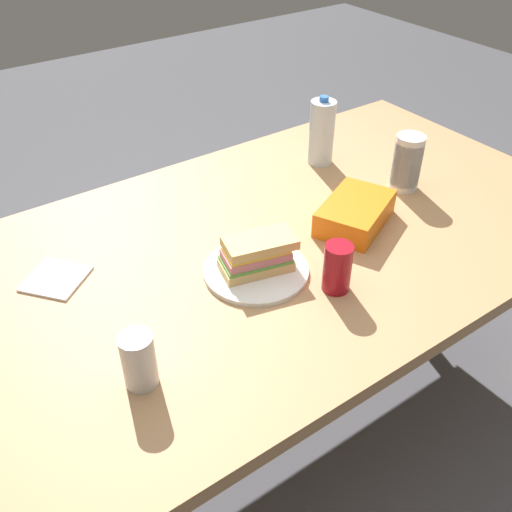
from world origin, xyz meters
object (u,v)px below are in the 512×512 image
Objects in this scene: sandwich at (257,254)px; water_bottle_tall at (322,132)px; paper_plate at (256,270)px; soda_can_red at (337,268)px; dining_table at (266,264)px; plastic_cup_stack at (407,162)px; soda_can_silver at (139,360)px; chip_bag at (355,213)px.

sandwich is 0.91× the size of water_bottle_tall.
soda_can_red is (0.12, -0.16, 0.06)m from paper_plate.
dining_table is 0.52m from plastic_cup_stack.
soda_can_silver is (-0.48, -0.24, 0.14)m from dining_table.
paper_plate is 1.12× the size of chip_bag.
paper_plate is at bearing -172.45° from plastic_cup_stack.
dining_table is at bearing 44.39° from sandwich.
soda_can_red reaches higher than sandwich.
plastic_cup_stack reaches higher than paper_plate.
plastic_cup_stack reaches higher than chip_bag.
soda_can_red is at bearing -153.81° from plastic_cup_stack.
dining_table is 15.37× the size of soda_can_red.
paper_plate is (-0.10, -0.09, 0.08)m from dining_table.
sandwich is (-0.09, -0.09, 0.13)m from dining_table.
plastic_cup_stack is at bearing 13.30° from soda_can_silver.
soda_can_red is 0.56× the size of water_bottle_tall.
water_bottle_tall is 1.01m from soda_can_silver.
soda_can_silver is (-0.72, -0.17, 0.03)m from chip_bag.
chip_bag is at bearing -16.96° from dining_table.
dining_table is 15.37× the size of soda_can_silver.
plastic_cup_stack is 1.00m from soda_can_silver.
sandwich is 0.41m from soda_can_silver.
dining_table is 0.50m from water_bottle_tall.
soda_can_red reaches higher than chip_bag.
dining_table is 8.53× the size of water_bottle_tall.
plastic_cup_stack is (0.59, 0.08, 0.03)m from sandwich.
soda_can_silver is at bearing 179.54° from soda_can_red.
soda_can_red is (0.11, -0.16, 0.01)m from sandwich.
soda_can_silver is (-0.50, 0.00, 0.00)m from soda_can_red.
water_bottle_tall is 1.32× the size of plastic_cup_stack.
sandwich is at bearing 12.65° from paper_plate.
soda_can_red is 0.53m from plastic_cup_stack.
soda_can_red is at bearing 12.80° from chip_bag.
water_bottle_tall is at bearing 35.15° from sandwich.
soda_can_red is at bearing -0.46° from soda_can_silver.
water_bottle_tall is 0.29m from plastic_cup_stack.
water_bottle_tall reaches higher than dining_table.
soda_can_red is 1.00× the size of soda_can_silver.
sandwich is 0.60m from water_bottle_tall.
dining_table is 0.55m from soda_can_silver.
dining_table is at bearing 27.09° from soda_can_silver.
water_bottle_tall is (0.49, 0.35, 0.05)m from sandwich.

